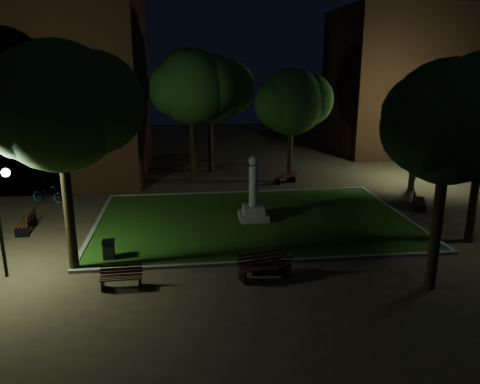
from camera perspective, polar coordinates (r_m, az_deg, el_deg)
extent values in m
plane|color=#443624|center=(21.38, 2.41, -5.24)|extent=(80.00, 80.00, 0.00)
cube|color=#234C11|center=(23.23, 1.63, -3.42)|extent=(15.00, 10.00, 0.08)
cube|color=slate|center=(18.53, 3.96, -8.43)|extent=(15.40, 0.20, 0.12)
cube|color=slate|center=(28.05, 0.11, -0.02)|extent=(15.40, 0.20, 0.12)
cube|color=slate|center=(23.39, -17.16, -3.94)|extent=(0.20, 10.00, 0.12)
cube|color=slate|center=(25.43, 18.84, -2.53)|extent=(0.20, 10.00, 0.12)
cube|color=gray|center=(23.17, 1.63, -2.97)|extent=(1.40, 1.40, 0.30)
cube|color=gray|center=(23.06, 1.64, -2.15)|extent=(1.00, 1.00, 0.40)
cylinder|color=gray|center=(22.72, 1.66, 0.74)|extent=(0.44, 0.44, 2.00)
sphere|color=gray|center=(22.44, 1.69, 3.83)|extent=(0.50, 0.50, 0.50)
cube|color=black|center=(31.07, -25.19, 6.52)|extent=(5.00, 3.00, 7.00)
cylinder|color=black|center=(30.81, -25.95, 12.94)|extent=(5.00, 3.00, 5.00)
plane|color=orange|center=(32.20, -24.55, 6.86)|extent=(6.30, 0.00, 6.30)
cube|color=#572E1B|center=(45.09, 21.85, 12.43)|extent=(16.00, 10.00, 12.00)
cylinder|color=black|center=(18.17, -20.15, -2.10)|extent=(0.36, 0.36, 4.74)
sphere|color=#28521E|center=(17.47, -21.30, 9.67)|extent=(4.56, 4.56, 4.56)
sphere|color=#28521E|center=(17.42, -17.48, 10.33)|extent=(3.65, 3.65, 3.65)
sphere|color=#28521E|center=(17.44, -24.43, 9.01)|extent=(3.42, 3.42, 3.42)
cylinder|color=black|center=(31.03, -5.78, 5.72)|extent=(0.36, 0.36, 4.68)
sphere|color=#28521E|center=(30.62, -5.98, 12.69)|extent=(4.76, 4.76, 4.76)
sphere|color=#28521E|center=(30.86, -3.72, 12.94)|extent=(3.81, 3.81, 3.81)
sphere|color=#28521E|center=(30.32, -7.80, 12.41)|extent=(3.57, 3.57, 3.57)
cylinder|color=black|center=(30.73, 6.12, 4.88)|extent=(0.36, 0.36, 3.90)
sphere|color=#28521E|center=(30.31, 6.30, 10.87)|extent=(4.23, 4.23, 4.23)
sphere|color=#28521E|center=(30.75, 8.17, 11.06)|extent=(3.38, 3.38, 3.38)
sphere|color=#28521E|center=(29.84, 4.81, 10.65)|extent=(3.17, 3.17, 3.17)
cylinder|color=black|center=(30.60, 20.40, 3.70)|extent=(0.36, 0.36, 3.65)
sphere|color=#28521E|center=(30.18, 20.94, 9.38)|extent=(4.10, 4.10, 4.10)
sphere|color=#28521E|center=(30.83, 22.50, 9.52)|extent=(3.28, 3.28, 3.28)
sphere|color=#28521E|center=(29.55, 19.76, 9.18)|extent=(3.07, 3.07, 3.07)
cylinder|color=black|center=(22.31, 26.65, -0.48)|extent=(0.36, 0.36, 4.12)
sphere|color=#28521E|center=(20.92, 25.93, 8.33)|extent=(3.73, 3.73, 3.73)
cylinder|color=black|center=(17.09, 22.85, -3.80)|extent=(0.36, 0.36, 4.55)
sphere|color=#28521E|center=(16.35, 24.13, 7.81)|extent=(4.01, 4.01, 4.01)
sphere|color=#28521E|center=(17.03, 26.76, 8.10)|extent=(3.21, 3.21, 3.21)
sphere|color=#28521E|center=(15.70, 22.11, 7.39)|extent=(3.01, 3.01, 3.01)
cylinder|color=black|center=(29.56, -23.09, 4.30)|extent=(0.36, 0.36, 4.91)
sphere|color=#28521E|center=(29.14, -23.90, 11.67)|extent=(4.53, 4.53, 4.53)
sphere|color=#28521E|center=(29.03, -21.62, 12.09)|extent=(3.63, 3.63, 3.63)
sphere|color=#28521E|center=(29.14, -25.78, 11.26)|extent=(3.40, 3.40, 3.40)
cylinder|color=black|center=(33.31, -3.58, 6.18)|extent=(0.36, 0.36, 4.38)
sphere|color=#28521E|center=(32.92, -3.68, 12.43)|extent=(4.82, 4.82, 4.82)
sphere|color=#28521E|center=(33.21, -1.58, 12.66)|extent=(3.86, 3.86, 3.86)
sphere|color=#28521E|center=(32.59, -5.38, 12.19)|extent=(3.62, 3.62, 3.62)
cylinder|color=black|center=(18.73, -27.24, -3.74)|extent=(0.12, 0.12, 3.90)
sphere|color=#D8FFD8|center=(18.08, -26.66, 2.13)|extent=(0.28, 0.28, 0.28)
cylinder|color=black|center=(30.68, -25.13, 3.93)|extent=(0.12, 0.12, 4.37)
cylinder|color=black|center=(30.38, -25.60, 7.97)|extent=(0.90, 0.08, 0.08)
sphere|color=#D8FFD8|center=(30.52, -26.40, 7.90)|extent=(0.28, 0.28, 0.28)
sphere|color=#D8FFD8|center=(30.24, -24.78, 8.03)|extent=(0.28, 0.28, 0.28)
cylinder|color=black|center=(32.99, 20.85, 5.04)|extent=(0.12, 0.12, 4.30)
cylinder|color=black|center=(32.71, 21.21, 8.74)|extent=(0.90, 0.08, 0.08)
sphere|color=#D8FFD8|center=(32.50, 20.50, 8.77)|extent=(0.28, 0.28, 0.28)
sphere|color=#D8FFD8|center=(32.92, 21.91, 8.71)|extent=(0.28, 0.28, 0.28)
cube|color=black|center=(16.92, 0.32, -10.18)|extent=(0.20, 0.59, 0.48)
cube|color=black|center=(17.45, 5.06, -9.40)|extent=(0.20, 0.59, 0.48)
cube|color=#3A1E10|center=(16.87, 3.06, -9.34)|extent=(1.71, 0.49, 0.04)
cube|color=#3A1E10|center=(16.99, 2.85, -9.14)|extent=(1.71, 0.49, 0.04)
cube|color=#3A1E10|center=(17.12, 2.65, -8.95)|extent=(1.71, 0.49, 0.04)
cube|color=#3A1E10|center=(17.25, 2.46, -8.75)|extent=(1.71, 0.49, 0.04)
cube|color=#3A1E10|center=(17.26, 2.38, -8.34)|extent=(1.70, 0.46, 0.10)
cube|color=#3A1E10|center=(17.20, 2.38, -7.88)|extent=(1.70, 0.46, 0.10)
cube|color=#3A1E10|center=(17.14, 2.39, -7.41)|extent=(1.70, 0.46, 0.10)
cube|color=black|center=(17.60, 1.73, -9.25)|extent=(0.23, 0.49, 0.40)
cube|color=black|center=(17.41, 5.94, -9.61)|extent=(0.23, 0.49, 0.40)
cube|color=#3A1E10|center=(17.22, 3.72, -9.07)|extent=(1.41, 0.59, 0.04)
cube|color=#3A1E10|center=(17.34, 3.79, -8.90)|extent=(1.41, 0.59, 0.04)
cube|color=#3A1E10|center=(17.46, 3.86, -8.73)|extent=(1.41, 0.59, 0.04)
cube|color=#3A1E10|center=(17.57, 3.94, -8.56)|extent=(1.41, 0.59, 0.04)
cube|color=#3A1E10|center=(17.58, 3.97, -8.22)|extent=(1.40, 0.56, 0.09)
cube|color=#3A1E10|center=(17.53, 3.98, -7.83)|extent=(1.40, 0.56, 0.09)
cube|color=#3A1E10|center=(17.48, 3.99, -7.45)|extent=(1.40, 0.56, 0.09)
cube|color=black|center=(17.10, -16.39, -10.70)|extent=(0.06, 0.50, 0.40)
cube|color=black|center=(16.95, -12.09, -10.64)|extent=(0.06, 0.50, 0.40)
cube|color=#3A1E10|center=(16.75, -14.36, -10.33)|extent=(1.45, 0.11, 0.04)
cube|color=#3A1E10|center=(16.86, -14.32, -10.15)|extent=(1.45, 0.11, 0.04)
cube|color=#3A1E10|center=(16.98, -14.27, -9.96)|extent=(1.45, 0.11, 0.04)
cube|color=#3A1E10|center=(17.09, -14.23, -9.78)|extent=(1.45, 0.11, 0.04)
cube|color=#3A1E10|center=(17.10, -14.23, -9.43)|extent=(1.45, 0.08, 0.09)
cube|color=#3A1E10|center=(17.05, -14.26, -9.05)|extent=(1.45, 0.08, 0.09)
cube|color=#3A1E10|center=(17.00, -14.29, -8.66)|extent=(1.45, 0.08, 0.09)
cube|color=black|center=(24.57, -24.23, -3.26)|extent=(0.61, 0.10, 0.48)
cube|color=black|center=(23.16, -25.08, -4.46)|extent=(0.61, 0.10, 0.48)
cube|color=#3A1E10|center=(23.85, -25.27, -3.29)|extent=(0.21, 1.76, 0.04)
cube|color=#3A1E10|center=(23.81, -24.91, -3.28)|extent=(0.21, 1.76, 0.04)
cube|color=#3A1E10|center=(23.77, -24.55, -3.27)|extent=(0.21, 1.76, 0.04)
cube|color=#3A1E10|center=(23.73, -24.19, -3.25)|extent=(0.21, 1.76, 0.04)
cube|color=#3A1E10|center=(23.68, -24.07, -2.99)|extent=(0.17, 1.76, 0.11)
cube|color=#3A1E10|center=(23.64, -24.11, -2.64)|extent=(0.17, 1.76, 0.11)
cube|color=#3A1E10|center=(23.59, -24.15, -2.29)|extent=(0.17, 1.76, 0.11)
cube|color=black|center=(26.12, 21.11, -1.90)|extent=(0.54, 0.28, 0.45)
cube|color=black|center=(27.49, 20.90, -1.04)|extent=(0.54, 0.28, 0.45)
cube|color=#3A1E10|center=(26.76, 21.53, -1.01)|extent=(0.73, 1.54, 0.04)
cube|color=#3A1E10|center=(26.75, 21.23, -0.99)|extent=(0.73, 1.54, 0.04)
cube|color=#3A1E10|center=(26.73, 20.92, -0.97)|extent=(0.73, 1.54, 0.04)
cube|color=#3A1E10|center=(26.72, 20.62, -0.94)|extent=(0.73, 1.54, 0.04)
cube|color=#3A1E10|center=(26.69, 20.51, -0.72)|extent=(0.70, 1.53, 0.10)
cube|color=#3A1E10|center=(26.65, 20.53, -0.43)|extent=(0.70, 1.53, 0.10)
cube|color=#3A1E10|center=(26.62, 20.56, -0.13)|extent=(0.70, 1.53, 0.10)
cube|color=black|center=(30.83, 6.48, 1.57)|extent=(0.25, 0.47, 0.39)
cube|color=black|center=(30.11, 4.59, 1.28)|extent=(0.25, 0.47, 0.39)
cube|color=#3A1E10|center=(30.57, 5.34, 1.87)|extent=(1.33, 0.65, 0.04)
cube|color=#3A1E10|center=(30.48, 5.48, 1.83)|extent=(1.33, 0.65, 0.04)
cube|color=#3A1E10|center=(30.38, 5.61, 1.78)|extent=(1.33, 0.65, 0.04)
cube|color=#3A1E10|center=(30.28, 5.75, 1.73)|extent=(1.33, 0.65, 0.04)
cube|color=#3A1E10|center=(30.22, 5.82, 1.87)|extent=(1.32, 0.63, 0.09)
cube|color=#3A1E10|center=(30.19, 5.82, 2.10)|extent=(1.32, 0.63, 0.09)
cube|color=#3A1E10|center=(30.16, 5.83, 2.33)|extent=(1.32, 0.63, 0.09)
cube|color=black|center=(19.32, -15.69, -6.93)|extent=(0.46, 0.46, 0.77)
cube|color=black|center=(19.17, -15.78, -5.79)|extent=(0.51, 0.51, 0.05)
imported|color=black|center=(28.12, -22.36, -0.22)|extent=(2.07, 1.30, 1.03)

